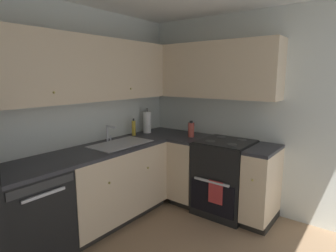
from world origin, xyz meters
TOP-DOWN VIEW (x-y plane):
  - wall_back at (0.00, 1.43)m, footprint 3.51×0.05m
  - wall_right at (1.73, 0.00)m, footprint 0.05×2.90m
  - dishwasher at (-0.51, 1.10)m, footprint 0.60×0.63m
  - lower_cabinets_back at (0.45, 1.10)m, footprint 1.31×0.62m
  - countertop_back at (0.45, 1.10)m, footprint 2.52×0.60m
  - lower_cabinets_right at (1.41, 0.21)m, footprint 0.62×1.25m
  - countertop_right at (1.41, 0.21)m, footprint 0.60×1.25m
  - oven_range at (1.42, 0.15)m, footprint 0.68×0.62m
  - upper_cabinets_back at (0.29, 1.24)m, footprint 2.20×0.34m
  - upper_cabinets_right at (1.55, 0.50)m, footprint 0.32×1.80m
  - sink at (0.59, 1.07)m, footprint 0.70×0.40m
  - faucet at (0.59, 1.28)m, footprint 0.07×0.16m
  - soap_bottle at (1.02, 1.28)m, footprint 0.05×0.05m
  - paper_towel_roll at (1.26, 1.26)m, footprint 0.11×0.11m
  - oil_bottle at (1.41, 0.64)m, footprint 0.08×0.08m

SIDE VIEW (x-z plane):
  - dishwasher at x=-0.51m, z-range 0.00..0.85m
  - lower_cabinets_back at x=0.45m, z-range 0.00..0.85m
  - lower_cabinets_right at x=1.41m, z-range 0.00..0.85m
  - oven_range at x=1.42m, z-range -0.07..0.97m
  - sink at x=0.59m, z-range 0.79..0.89m
  - countertop_back at x=0.45m, z-range 0.85..0.88m
  - countertop_right at x=1.41m, z-range 0.85..0.88m
  - oil_bottle at x=1.41m, z-range 0.87..1.08m
  - soap_bottle at x=1.02m, z-range 0.87..1.10m
  - faucet at x=0.59m, z-range 0.90..1.10m
  - paper_towel_roll at x=1.26m, z-range 0.85..1.21m
  - wall_back at x=0.00m, z-range 0.00..2.41m
  - wall_right at x=1.73m, z-range 0.00..2.41m
  - upper_cabinets_back at x=0.29m, z-range 1.39..2.06m
  - upper_cabinets_right at x=1.55m, z-range 1.39..2.06m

